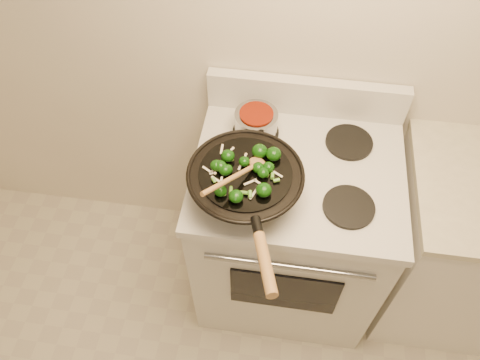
# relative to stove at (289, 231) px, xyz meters

# --- Properties ---
(stove) EXTENTS (0.78, 0.67, 1.08)m
(stove) POSITION_rel_stove_xyz_m (0.00, 0.00, 0.00)
(stove) COLOR silver
(stove) RESTS_ON ground
(counter_unit) EXTENTS (0.75, 0.62, 0.91)m
(counter_unit) POSITION_rel_stove_xyz_m (0.80, 0.03, -0.01)
(counter_unit) COLOR white
(counter_unit) RESTS_ON ground
(wok) EXTENTS (0.39, 0.64, 0.19)m
(wok) POSITION_rel_stove_xyz_m (-0.18, -0.16, 0.53)
(wok) COLOR black
(wok) RESTS_ON stove
(stirfry) EXTENTS (0.27, 0.24, 0.05)m
(stirfry) POSITION_rel_stove_xyz_m (-0.18, -0.15, 0.60)
(stirfry) COLOR #0D3608
(stirfry) RESTS_ON wok
(wooden_spoon) EXTENTS (0.19, 0.26, 0.11)m
(wooden_spoon) POSITION_rel_stove_xyz_m (-0.19, -0.18, 0.62)
(wooden_spoon) COLOR #9C703D
(wooden_spoon) RESTS_ON wok
(saucepan) EXTENTS (0.16, 0.26, 0.10)m
(saucepan) POSITION_rel_stove_xyz_m (-0.18, 0.15, 0.51)
(saucepan) COLOR #93959B
(saucepan) RESTS_ON stove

